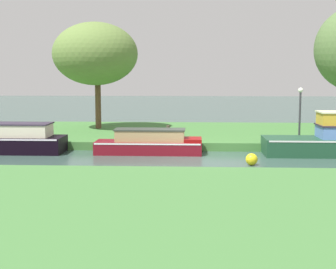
% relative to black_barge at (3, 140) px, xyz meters
% --- Properties ---
extents(ground_plane, '(120.00, 120.00, 0.00)m').
position_rel_black_barge_xyz_m(ground_plane, '(9.10, -1.20, -0.61)').
color(ground_plane, '#38514A').
extents(riverbank_far, '(72.00, 10.00, 0.40)m').
position_rel_black_barge_xyz_m(riverbank_far, '(9.10, 5.80, -0.41)').
color(riverbank_far, '#407536').
rests_on(riverbank_far, ground_plane).
extents(riverbank_near, '(72.00, 10.00, 0.40)m').
position_rel_black_barge_xyz_m(riverbank_near, '(9.10, -10.20, -0.41)').
color(riverbank_near, '#427639').
rests_on(riverbank_near, ground_plane).
extents(black_barge, '(5.92, 1.78, 1.40)m').
position_rel_black_barge_xyz_m(black_barge, '(0.00, 0.00, 0.00)').
color(black_barge, black).
rests_on(black_barge, ground_plane).
extents(maroon_cruiser, '(4.91, 1.44, 1.16)m').
position_rel_black_barge_xyz_m(maroon_cruiser, '(6.95, 0.00, -0.11)').
color(maroon_cruiser, maroon).
rests_on(maroon_cruiser, ground_plane).
extents(willow_tree_left, '(4.96, 4.73, 6.26)m').
position_rel_black_barge_xyz_m(willow_tree_left, '(3.22, 6.23, 4.22)').
color(willow_tree_left, brown).
rests_on(willow_tree_left, riverbank_far).
extents(lamp_post, '(0.24, 0.24, 2.60)m').
position_rel_black_barge_xyz_m(lamp_post, '(14.22, 2.11, 1.46)').
color(lamp_post, '#333338').
rests_on(lamp_post, riverbank_far).
extents(mooring_post_near, '(0.17, 0.17, 0.75)m').
position_rel_black_barge_xyz_m(mooring_post_near, '(7.71, 1.59, 0.17)').
color(mooring_post_near, '#493D31').
rests_on(mooring_post_near, riverbank_far).
extents(channel_buoy, '(0.49, 0.49, 0.49)m').
position_rel_black_barge_xyz_m(channel_buoy, '(11.32, -2.68, -0.36)').
color(channel_buoy, yellow).
rests_on(channel_buoy, ground_plane).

